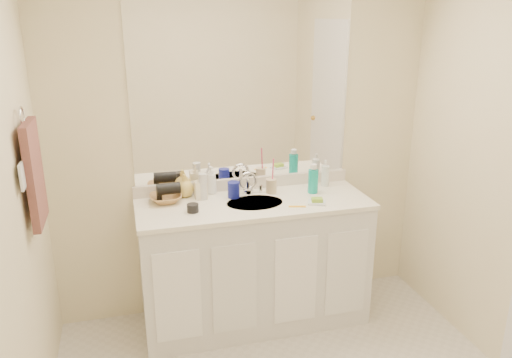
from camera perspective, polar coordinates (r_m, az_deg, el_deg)
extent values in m
cube|color=#F4E7BF|center=(3.41, -1.44, 4.04)|extent=(2.60, 0.02, 2.40)
cube|color=silver|center=(3.44, -0.22, -9.68)|extent=(1.50, 0.55, 0.85)
cube|color=white|center=(3.26, -0.23, -2.83)|extent=(1.52, 0.57, 0.03)
cube|color=silver|center=(3.48, -1.34, -0.49)|extent=(1.52, 0.03, 0.08)
cylinder|color=beige|center=(3.24, -0.14, -2.90)|extent=(0.37, 0.37, 0.02)
cylinder|color=silver|center=(3.38, -0.94, -0.78)|extent=(0.02, 0.02, 0.11)
cube|color=white|center=(3.33, -1.46, 10.03)|extent=(1.48, 0.01, 1.20)
cylinder|color=navy|center=(3.31, -2.58, -1.23)|extent=(0.09, 0.09, 0.11)
cylinder|color=#CAB58E|center=(3.39, 1.76, -0.81)|extent=(0.09, 0.09, 0.10)
cylinder|color=#DF3A65|center=(3.36, 1.94, 0.83)|extent=(0.01, 0.04, 0.19)
cylinder|color=#0DA698|center=(3.41, 6.54, -0.26)|extent=(0.08, 0.08, 0.16)
cylinder|color=white|center=(3.56, 7.90, 0.36)|extent=(0.07, 0.07, 0.15)
cube|color=white|center=(3.24, 6.97, -2.69)|extent=(0.14, 0.13, 0.01)
cube|color=#8BBB2D|center=(3.23, 6.98, -2.39)|extent=(0.08, 0.07, 0.03)
cube|color=yellow|center=(3.17, 4.74, -3.14)|extent=(0.11, 0.05, 0.00)
cylinder|color=black|center=(3.10, -7.24, -3.31)|extent=(0.09, 0.09, 0.05)
cylinder|color=silver|center=(3.28, -6.07, -0.86)|extent=(0.07, 0.07, 0.17)
imported|color=white|center=(3.38, -5.15, -0.11)|extent=(0.09, 0.09, 0.19)
imported|color=#FFF4CF|center=(3.30, -6.35, -0.76)|extent=(0.08, 0.08, 0.17)
imported|color=#E1C057|center=(3.35, -8.15, -0.73)|extent=(0.13, 0.13, 0.15)
imported|color=#A77843|center=(3.29, -10.27, -2.18)|extent=(0.22, 0.22, 0.05)
cylinder|color=black|center=(3.27, -9.98, -1.09)|extent=(0.15, 0.08, 0.08)
torus|color=silver|center=(2.77, -25.19, 6.42)|extent=(0.01, 0.11, 0.11)
cube|color=#522F2C|center=(2.84, -23.99, 0.54)|extent=(0.04, 0.32, 0.55)
cube|color=white|center=(2.64, -25.17, 0.27)|extent=(0.01, 0.08, 0.13)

